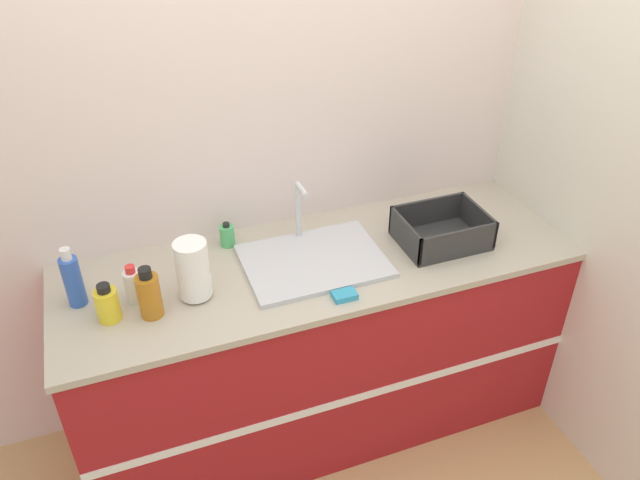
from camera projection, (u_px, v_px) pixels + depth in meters
ground_plane at (346, 469)px, 2.80m from camera, size 12.00×12.00×0.00m
wall_back at (290, 141)px, 2.62m from camera, size 4.49×0.06×2.60m
wall_right at (557, 138)px, 2.65m from camera, size 0.06×2.67×2.60m
counter_cabinet at (320, 344)px, 2.80m from camera, size 2.12×0.70×0.93m
sink at (313, 259)px, 2.51m from camera, size 0.56×0.42×0.28m
paper_towel_roll at (193, 270)px, 2.28m from camera, size 0.12×0.12×0.24m
dish_rack at (441, 232)px, 2.62m from camera, size 0.36×0.28×0.13m
bottle_white_spray at (133, 285)px, 2.29m from camera, size 0.06×0.06×0.15m
bottle_blue at (73, 280)px, 2.25m from camera, size 0.07×0.07×0.24m
bottle_amber at (149, 295)px, 2.21m from camera, size 0.08×0.08×0.20m
bottle_yellow at (107, 304)px, 2.20m from camera, size 0.08×0.08×0.15m
soap_dispenser at (227, 235)px, 2.60m from camera, size 0.06×0.06×0.11m
sponge at (345, 295)px, 2.33m from camera, size 0.09×0.06×0.02m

